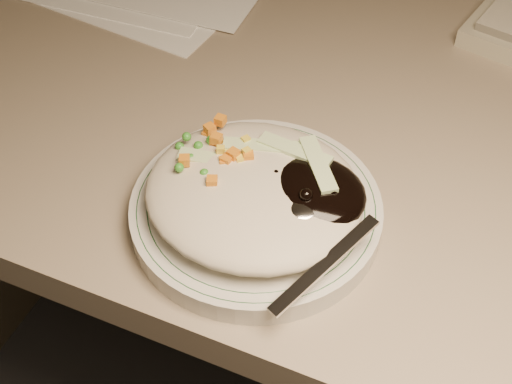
% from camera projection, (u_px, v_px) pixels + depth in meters
% --- Properties ---
extents(desk, '(1.40, 0.70, 0.74)m').
position_uv_depth(desk, '(382.00, 220.00, 0.91)').
color(desk, gray).
rests_on(desk, ground).
extents(plate, '(0.23, 0.23, 0.02)m').
position_uv_depth(plate, '(256.00, 212.00, 0.64)').
color(plate, silver).
rests_on(plate, desk).
extents(plate_rim, '(0.21, 0.21, 0.00)m').
position_uv_depth(plate_rim, '(256.00, 204.00, 0.63)').
color(plate_rim, '#144723').
rests_on(plate_rim, plate).
extents(meal, '(0.21, 0.19, 0.05)m').
position_uv_depth(meal, '(260.00, 190.00, 0.62)').
color(meal, '#B5AA93').
rests_on(meal, plate).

